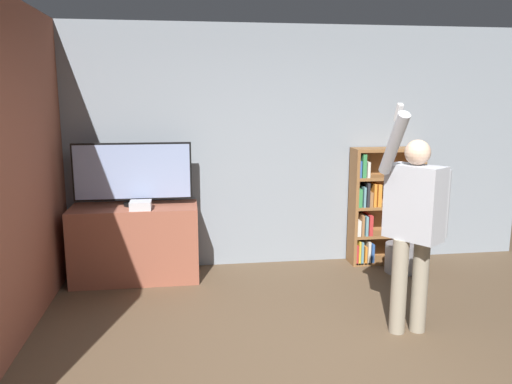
{
  "coord_description": "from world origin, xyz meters",
  "views": [
    {
      "loc": [
        -0.84,
        -2.77,
        1.93
      ],
      "look_at": [
        -0.23,
        1.59,
        1.08
      ],
      "focal_mm": 35.0,
      "sensor_mm": 36.0,
      "label": 1
    }
  ],
  "objects_px": {
    "bookshelf": "(379,208)",
    "person": "(414,219)",
    "television": "(133,173)",
    "game_console": "(141,205)",
    "waste_bin": "(400,258)"
  },
  "relations": [
    {
      "from": "bookshelf",
      "to": "person",
      "type": "bearing_deg",
      "value": -103.27
    },
    {
      "from": "television",
      "to": "person",
      "type": "height_order",
      "value": "person"
    },
    {
      "from": "game_console",
      "to": "person",
      "type": "bearing_deg",
      "value": -31.83
    },
    {
      "from": "person",
      "to": "game_console",
      "type": "bearing_deg",
      "value": -156.17
    },
    {
      "from": "game_console",
      "to": "waste_bin",
      "type": "relative_size",
      "value": 0.64
    },
    {
      "from": "bookshelf",
      "to": "waste_bin",
      "type": "height_order",
      "value": "bookshelf"
    },
    {
      "from": "bookshelf",
      "to": "person",
      "type": "xyz_separation_m",
      "value": [
        -0.41,
        -1.74,
        0.32
      ]
    },
    {
      "from": "person",
      "to": "bookshelf",
      "type": "bearing_deg",
      "value": 132.39
    },
    {
      "from": "game_console",
      "to": "person",
      "type": "height_order",
      "value": "person"
    },
    {
      "from": "game_console",
      "to": "television",
      "type": "bearing_deg",
      "value": 112.63
    },
    {
      "from": "television",
      "to": "bookshelf",
      "type": "height_order",
      "value": "television"
    },
    {
      "from": "bookshelf",
      "to": "person",
      "type": "height_order",
      "value": "person"
    },
    {
      "from": "game_console",
      "to": "waste_bin",
      "type": "distance_m",
      "value": 2.88
    },
    {
      "from": "television",
      "to": "person",
      "type": "bearing_deg",
      "value": -34.39
    },
    {
      "from": "television",
      "to": "waste_bin",
      "type": "distance_m",
      "value": 3.05
    }
  ]
}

